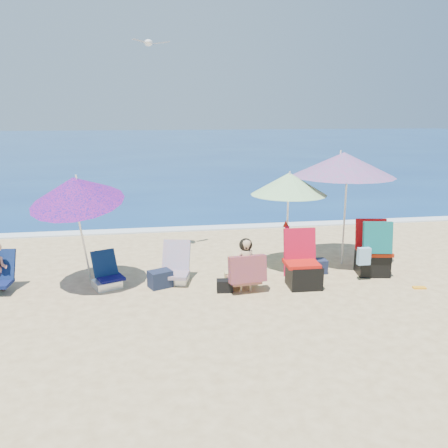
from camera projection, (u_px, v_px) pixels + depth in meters
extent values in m
plane|color=#D8BC84|center=(250.00, 296.00, 8.38)|extent=(120.00, 120.00, 0.00)
cube|color=navy|center=(160.00, 143.00, 51.58)|extent=(120.00, 80.00, 0.12)
cube|color=white|center=(210.00, 228.00, 13.27)|extent=(120.00, 0.50, 0.04)
cylinder|color=silver|center=(345.00, 213.00, 9.92)|extent=(0.05, 0.05, 2.23)
cone|color=#F52087|center=(344.00, 164.00, 9.71)|extent=(2.39, 2.39, 0.50)
cylinder|color=white|center=(341.00, 153.00, 9.69)|extent=(0.04, 0.04, 0.13)
cylinder|color=white|center=(287.00, 225.00, 9.67)|extent=(0.04, 0.04, 1.88)
cone|color=#2C9C18|center=(289.00, 184.00, 9.43)|extent=(1.68, 1.68, 0.44)
cylinder|color=white|center=(290.00, 174.00, 9.34)|extent=(0.03, 0.03, 0.12)
cylinder|color=silver|center=(82.00, 236.00, 8.71)|extent=(0.20, 0.48, 1.87)
cone|color=#AE186E|center=(75.00, 190.00, 8.27)|extent=(2.14, 2.18, 0.86)
cylinder|color=white|center=(76.00, 178.00, 8.18)|extent=(0.05, 0.07, 0.13)
cylinder|color=red|center=(286.00, 251.00, 9.30)|extent=(0.09, 0.09, 1.03)
cone|color=#B3190C|center=(286.00, 223.00, 9.21)|extent=(0.13, 0.13, 0.13)
cube|color=#0C0C45|center=(111.00, 278.00, 8.82)|extent=(0.57, 0.54, 0.05)
cube|color=#0B2042|center=(104.00, 263.00, 8.92)|extent=(0.52, 0.42, 0.48)
cube|color=silver|center=(107.00, 284.00, 8.78)|extent=(0.59, 0.57, 0.14)
cube|color=#E1784F|center=(174.00, 275.00, 8.92)|extent=(0.63, 0.59, 0.06)
cube|color=#DA594D|center=(176.00, 255.00, 9.19)|extent=(0.59, 0.43, 0.57)
cube|color=silver|center=(173.00, 278.00, 9.08)|extent=(0.66, 0.61, 0.17)
cube|color=red|center=(301.00, 264.00, 8.73)|extent=(0.63, 0.57, 0.07)
cube|color=#B70D29|center=(300.00, 244.00, 8.91)|extent=(0.61, 0.19, 0.61)
cube|color=black|center=(304.00, 276.00, 8.78)|extent=(0.61, 0.54, 0.43)
cube|color=#9E200B|center=(374.00, 252.00, 9.43)|extent=(0.71, 0.65, 0.07)
cube|color=#B80D11|center=(371.00, 234.00, 9.61)|extent=(0.64, 0.28, 0.62)
cube|color=black|center=(372.00, 264.00, 9.48)|extent=(0.68, 0.63, 0.44)
cube|color=#09745D|center=(378.00, 238.00, 9.10)|extent=(0.58, 0.29, 0.63)
cube|color=#86B6D7|center=(364.00, 256.00, 9.04)|extent=(0.24, 0.11, 0.33)
imported|color=tan|center=(245.00, 266.00, 8.51)|extent=(0.38, 0.27, 0.98)
cube|color=#551177|center=(244.00, 280.00, 8.65)|extent=(0.59, 0.54, 0.07)
cube|color=#3B0F6D|center=(247.00, 269.00, 8.42)|extent=(0.70, 0.31, 0.50)
sphere|color=black|center=(246.00, 245.00, 8.45)|extent=(0.24, 0.24, 0.24)
cube|color=#0C1D48|center=(0.00, 265.00, 8.65)|extent=(0.54, 0.34, 0.55)
cube|color=#171F34|center=(160.00, 279.00, 8.79)|extent=(0.49, 0.43, 0.32)
cube|color=tan|center=(232.00, 278.00, 8.95)|extent=(0.30, 0.22, 0.24)
cube|color=#1B223B|center=(317.00, 266.00, 9.58)|extent=(0.37, 0.28, 0.28)
cube|color=black|center=(225.00, 286.00, 8.57)|extent=(0.31, 0.23, 0.22)
cube|color=#FFA11A|center=(419.00, 288.00, 8.74)|extent=(0.25, 0.14, 0.03)
ellipsoid|color=white|center=(148.00, 43.00, 9.50)|extent=(0.29, 0.38, 0.13)
cube|color=gray|center=(141.00, 41.00, 9.41)|extent=(0.35, 0.22, 0.07)
cube|color=gray|center=(161.00, 43.00, 9.63)|extent=(0.35, 0.22, 0.07)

